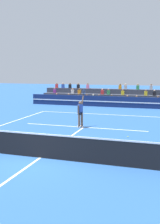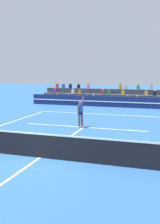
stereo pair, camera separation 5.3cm
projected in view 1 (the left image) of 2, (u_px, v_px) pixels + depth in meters
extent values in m
plane|color=#285699|center=(40.00, 158.00, 11.09)|extent=(120.00, 120.00, 0.00)
cube|color=white|center=(102.00, 114.00, 22.30)|extent=(11.00, 0.10, 0.01)
cube|color=white|center=(84.00, 127.00, 17.14)|extent=(8.25, 0.10, 0.01)
cube|color=white|center=(40.00, 158.00, 11.09)|extent=(0.10, 12.85, 0.01)
cube|color=black|center=(40.00, 146.00, 11.01)|extent=(11.90, 0.02, 1.00)
cube|color=white|center=(40.00, 134.00, 10.93)|extent=(11.90, 0.04, 0.06)
cube|color=navy|center=(113.00, 102.00, 26.78)|extent=(18.00, 0.24, 1.10)
cube|color=white|center=(113.00, 102.00, 26.66)|extent=(18.00, 0.02, 0.10)
cube|color=#383D4C|center=(115.00, 103.00, 28.02)|extent=(17.21, 0.95, 0.55)
cube|color=orange|center=(69.00, 97.00, 29.34)|extent=(0.32, 0.22, 0.44)
sphere|color=#9E7051|center=(69.00, 94.00, 29.29)|extent=(0.18, 0.18, 0.18)
cube|color=purple|center=(87.00, 98.00, 28.71)|extent=(0.32, 0.22, 0.44)
sphere|color=brown|center=(87.00, 95.00, 28.66)|extent=(0.18, 0.18, 0.18)
cube|color=yellow|center=(137.00, 99.00, 27.10)|extent=(0.32, 0.22, 0.44)
sphere|color=#9E7051|center=(137.00, 96.00, 27.05)|extent=(0.18, 0.18, 0.18)
cube|color=teal|center=(93.00, 98.00, 28.49)|extent=(0.32, 0.22, 0.44)
sphere|color=beige|center=(93.00, 95.00, 28.44)|extent=(0.18, 0.18, 0.18)
cube|color=silver|center=(158.00, 100.00, 26.48)|extent=(0.32, 0.22, 0.44)
sphere|color=brown|center=(158.00, 97.00, 26.43)|extent=(0.18, 0.18, 0.18)
cube|color=#2D4CA5|center=(99.00, 98.00, 28.29)|extent=(0.32, 0.22, 0.44)
sphere|color=brown|center=(99.00, 95.00, 28.25)|extent=(0.18, 0.18, 0.18)
cube|color=teal|center=(111.00, 98.00, 27.89)|extent=(0.32, 0.22, 0.44)
sphere|color=brown|center=(112.00, 95.00, 27.84)|extent=(0.18, 0.18, 0.18)
cube|color=red|center=(57.00, 97.00, 29.76)|extent=(0.32, 0.22, 0.44)
sphere|color=#9E7051|center=(57.00, 94.00, 29.72)|extent=(0.18, 0.18, 0.18)
cube|color=yellow|center=(127.00, 99.00, 27.39)|extent=(0.32, 0.22, 0.44)
sphere|color=#9E7051|center=(127.00, 96.00, 27.34)|extent=(0.18, 0.18, 0.18)
cube|color=silver|center=(79.00, 97.00, 28.99)|extent=(0.32, 0.22, 0.44)
sphere|color=brown|center=(79.00, 95.00, 28.94)|extent=(0.18, 0.18, 0.18)
cube|color=#383D4C|center=(116.00, 99.00, 28.88)|extent=(17.21, 0.95, 1.10)
cube|color=silver|center=(73.00, 92.00, 30.10)|extent=(0.32, 0.22, 0.44)
sphere|color=#9E7051|center=(73.00, 89.00, 30.05)|extent=(0.18, 0.18, 0.18)
cube|color=orange|center=(79.00, 92.00, 29.86)|extent=(0.32, 0.22, 0.44)
sphere|color=brown|center=(79.00, 89.00, 29.81)|extent=(0.18, 0.18, 0.18)
cube|color=#338C4C|center=(108.00, 92.00, 28.86)|extent=(0.32, 0.22, 0.44)
sphere|color=#9E7051|center=(108.00, 90.00, 28.81)|extent=(0.18, 0.18, 0.18)
cube|color=black|center=(154.00, 94.00, 27.41)|extent=(0.32, 0.22, 0.44)
sphere|color=beige|center=(154.00, 91.00, 27.36)|extent=(0.18, 0.18, 0.18)
cube|color=purple|center=(55.00, 91.00, 30.77)|extent=(0.32, 0.22, 0.44)
sphere|color=#9E7051|center=(55.00, 88.00, 30.72)|extent=(0.18, 0.18, 0.18)
cube|color=yellow|center=(146.00, 93.00, 27.66)|extent=(0.32, 0.22, 0.44)
sphere|color=brown|center=(146.00, 90.00, 27.61)|extent=(0.18, 0.18, 0.18)
cube|color=red|center=(102.00, 92.00, 29.06)|extent=(0.32, 0.22, 0.44)
sphere|color=tan|center=(102.00, 89.00, 29.01)|extent=(0.18, 0.18, 0.18)
cube|color=yellow|center=(123.00, 93.00, 28.39)|extent=(0.32, 0.22, 0.44)
sphere|color=brown|center=(123.00, 90.00, 28.34)|extent=(0.18, 0.18, 0.18)
cube|color=#383D4C|center=(118.00, 96.00, 29.73)|extent=(17.21, 0.95, 1.65)
cube|color=black|center=(78.00, 86.00, 30.80)|extent=(0.32, 0.22, 0.44)
sphere|color=#9E7051|center=(78.00, 84.00, 30.75)|extent=(0.18, 0.18, 0.18)
cube|color=black|center=(70.00, 86.00, 31.11)|extent=(0.32, 0.22, 0.44)
sphere|color=brown|center=(70.00, 84.00, 31.06)|extent=(0.18, 0.18, 0.18)
cube|color=#338C4C|center=(138.00, 87.00, 28.75)|extent=(0.32, 0.22, 0.44)
sphere|color=#9E7051|center=(138.00, 85.00, 28.70)|extent=(0.18, 0.18, 0.18)
cube|color=#2D4CA5|center=(63.00, 86.00, 31.37)|extent=(0.32, 0.22, 0.44)
sphere|color=tan|center=(63.00, 83.00, 31.33)|extent=(0.18, 0.18, 0.18)
cube|color=red|center=(57.00, 86.00, 31.62)|extent=(0.32, 0.22, 0.44)
sphere|color=#9E7051|center=(57.00, 83.00, 31.57)|extent=(0.18, 0.18, 0.18)
cube|color=pink|center=(88.00, 87.00, 30.46)|extent=(0.32, 0.22, 0.44)
sphere|color=brown|center=(88.00, 84.00, 30.41)|extent=(0.18, 0.18, 0.18)
cube|color=orange|center=(120.00, 87.00, 29.33)|extent=(0.32, 0.22, 0.44)
sphere|color=brown|center=(120.00, 84.00, 29.28)|extent=(0.18, 0.18, 0.18)
cube|color=#B2B2B7|center=(126.00, 87.00, 29.15)|extent=(0.32, 0.22, 0.44)
sphere|color=beige|center=(126.00, 84.00, 29.10)|extent=(0.18, 0.18, 0.18)
cube|color=#B2B2B7|center=(151.00, 88.00, 28.33)|extent=(0.32, 0.22, 0.44)
sphere|color=brown|center=(151.00, 85.00, 28.28)|extent=(0.18, 0.18, 0.18)
cylinder|color=brown|center=(79.00, 121.00, 16.99)|extent=(0.14, 0.14, 0.90)
cylinder|color=brown|center=(82.00, 120.00, 17.14)|extent=(0.14, 0.14, 0.90)
cube|color=black|center=(80.00, 113.00, 16.99)|extent=(0.27, 0.36, 0.20)
cube|color=#2D4CA5|center=(80.00, 109.00, 16.94)|extent=(0.27, 0.40, 0.56)
sphere|color=brown|center=(80.00, 103.00, 16.89)|extent=(0.22, 0.22, 0.22)
cube|color=white|center=(79.00, 127.00, 17.07)|extent=(0.28, 0.17, 0.09)
cube|color=white|center=(81.00, 126.00, 17.22)|extent=(0.28, 0.17, 0.09)
cylinder|color=brown|center=(78.00, 110.00, 16.75)|extent=(0.09, 0.09, 0.56)
cylinder|color=brown|center=(83.00, 100.00, 17.13)|extent=(0.15, 0.29, 0.60)
cylinder|color=black|center=(84.00, 94.00, 17.18)|extent=(0.05, 0.10, 0.22)
torus|color=#1E4C99|center=(84.00, 92.00, 17.20)|extent=(0.11, 0.39, 0.39)
sphere|color=#C6DB33|center=(128.00, 137.00, 14.55)|extent=(0.07, 0.07, 0.07)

